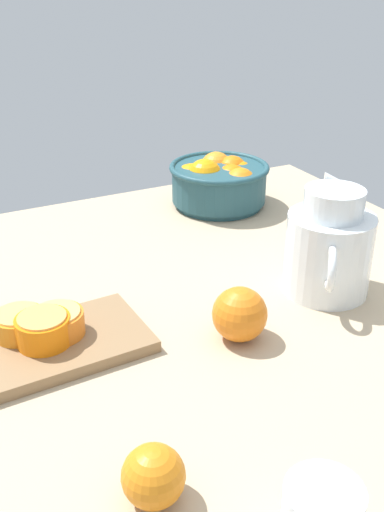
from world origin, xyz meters
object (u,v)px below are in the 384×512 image
orange_half_1 (43,329)px  orange_half_2 (57,323)px  orange_half_0 (19,324)px  fruit_bowl (219,181)px  loose_orange_1 (153,476)px  cutting_board (61,344)px  juice_pitcher (328,253)px  loose_orange_0 (240,314)px

orange_half_1 → orange_half_2: orange_half_1 is taller
orange_half_0 → orange_half_2: 5.37cm
fruit_bowl → orange_half_2: (-46.57, -36.70, -1.82)cm
orange_half_2 → loose_orange_1: loose_orange_1 is taller
cutting_board → orange_half_2: bearing=81.6°
juice_pitcher → orange_half_0: size_ratio=2.54×
cutting_board → orange_half_0: 6.44cm
orange_half_1 → loose_orange_0: loose_orange_0 is taller
fruit_bowl → loose_orange_1: fruit_bowl is taller
orange_half_2 → juice_pitcher: bearing=-6.1°
fruit_bowl → juice_pitcher: bearing=-94.2°
juice_pitcher → cutting_board: size_ratio=0.77×
loose_orange_1 → cutting_board: bearing=92.5°
juice_pitcher → orange_half_2: size_ratio=2.45×
orange_half_1 → loose_orange_1: loose_orange_1 is taller
juice_pitcher → loose_orange_0: size_ratio=2.31×
fruit_bowl → orange_half_1: (-48.83, -37.86, -1.57)cm
orange_half_0 → loose_orange_1: size_ratio=1.11×
orange_half_0 → loose_orange_0: loose_orange_0 is taller
cutting_board → orange_half_2: (0.18, 1.23, 2.75)cm
cutting_board → orange_half_1: (-2.08, 0.07, 2.99)cm
juice_pitcher → loose_orange_0: juice_pitcher is taller
cutting_board → orange_half_2: size_ratio=3.18×
orange_half_1 → loose_orange_1: 30.12cm
cutting_board → loose_orange_1: size_ratio=3.67×
fruit_bowl → juice_pitcher: 41.50cm
cutting_board → loose_orange_1: loose_orange_1 is taller
fruit_bowl → orange_half_2: fruit_bowl is taller
loose_orange_0 → orange_half_2: bearing=156.8°
fruit_bowl → cutting_board: bearing=-140.9°
juice_pitcher → orange_half_2: bearing=173.9°
orange_half_0 → orange_half_2: size_ratio=0.96×
fruit_bowl → loose_orange_0: bearing=-116.0°
orange_half_1 → loose_orange_0: bearing=-19.1°
juice_pitcher → cutting_board: bearing=175.5°
loose_orange_0 → orange_half_0: bearing=156.3°
orange_half_0 → orange_half_1: 4.37cm
juice_pitcher → orange_half_1: juice_pitcher is taller
orange_half_2 → cutting_board: bearing=-98.4°
loose_orange_0 → loose_orange_1: 30.79cm
loose_orange_1 → orange_half_1: bearing=96.4°
orange_half_1 → loose_orange_1: size_ratio=1.15×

